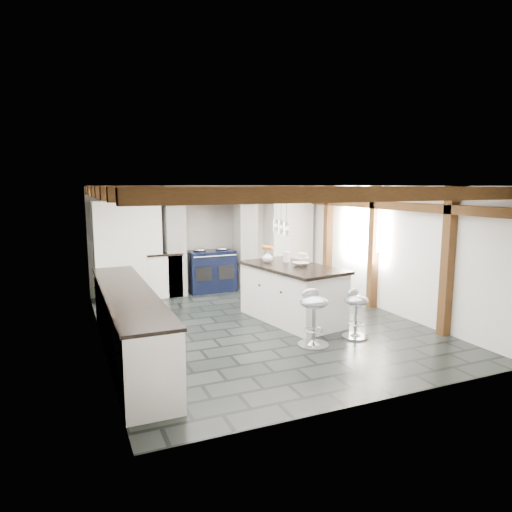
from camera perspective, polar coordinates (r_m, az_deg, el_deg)
name	(u,v)px	position (r m, az deg, el deg)	size (l,w,h in m)	color
ground	(260,325)	(7.71, 0.49, -8.57)	(6.00, 6.00, 0.00)	black
room_shell	(200,252)	(8.58, -7.05, 0.45)	(6.00, 6.03, 6.00)	white
range_cooker	(211,270)	(10.04, -5.65, -1.77)	(1.00, 0.63, 0.99)	black
kitchen_island	(292,292)	(7.87, 4.50, -4.55)	(1.35, 2.08, 1.27)	white
bar_stool_near	(356,308)	(7.13, 12.34, -6.36)	(0.46, 0.46, 0.75)	silver
bar_stool_far	(314,311)	(6.64, 7.21, -6.84)	(0.45, 0.45, 0.84)	silver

